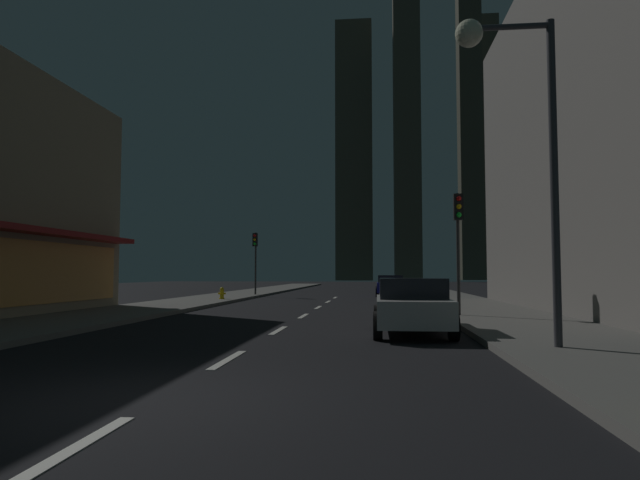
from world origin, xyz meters
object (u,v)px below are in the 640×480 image
car_parked_near (412,306)px  traffic_light_far_left (255,249)px  street_lamp_right (510,99)px  car_parked_far (390,286)px  fire_hydrant_far_left (222,293)px  traffic_light_near_right (458,226)px

car_parked_near → traffic_light_far_left: size_ratio=1.01×
car_parked_near → street_lamp_right: street_lamp_right is taller
car_parked_far → fire_hydrant_far_left: size_ratio=6.48×
traffic_light_far_left → street_lamp_right: bearing=-67.1°
car_parked_near → fire_hydrant_far_left: (-9.50, 15.72, -0.29)m
car_parked_far → traffic_light_near_right: (1.90, -18.99, 2.45)m
traffic_light_near_right → street_lamp_right: (-0.12, -8.14, 1.87)m
traffic_light_far_left → traffic_light_near_right: bearing=-58.0°
car_parked_near → traffic_light_near_right: (1.90, 4.78, 2.45)m
fire_hydrant_far_left → traffic_light_far_left: bearing=86.6°
car_parked_near → car_parked_far: size_ratio=1.00×
fire_hydrant_far_left → street_lamp_right: street_lamp_right is taller
traffic_light_near_right → street_lamp_right: size_ratio=0.64×
traffic_light_near_right → street_lamp_right: 8.36m
car_parked_far → traffic_light_far_left: (-9.10, -1.42, 2.45)m
traffic_light_far_left → fire_hydrant_far_left: bearing=-93.4°
car_parked_far → traffic_light_far_left: traffic_light_far_left is taller
car_parked_far → street_lamp_right: 27.54m
traffic_light_far_left → street_lamp_right: size_ratio=0.64×
car_parked_near → car_parked_far: 23.77m
car_parked_far → traffic_light_near_right: size_ratio=1.01×
traffic_light_far_left → street_lamp_right: (10.88, -25.72, 1.87)m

